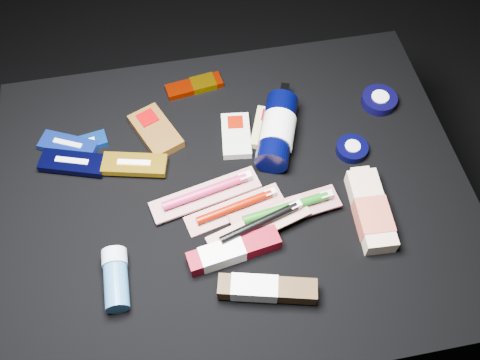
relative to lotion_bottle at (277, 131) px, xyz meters
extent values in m
plane|color=black|center=(-0.12, -0.11, -0.44)|extent=(3.00, 3.00, 0.00)
cube|color=black|center=(-0.12, -0.11, -0.24)|extent=(0.98, 0.78, 0.40)
cube|color=#0E41B6|center=(-0.42, 0.07, -0.03)|extent=(0.11, 0.06, 0.01)
cube|color=beige|center=(-0.42, 0.07, -0.03)|extent=(0.05, 0.02, 0.01)
cube|color=#1333AF|center=(-0.45, 0.06, -0.03)|extent=(0.13, 0.10, 0.01)
cube|color=#B9B9B5|center=(-0.45, 0.06, -0.02)|extent=(0.06, 0.04, 0.02)
cube|color=black|center=(-0.44, 0.01, -0.02)|extent=(0.15, 0.09, 0.02)
cube|color=beige|center=(-0.44, 0.01, -0.02)|extent=(0.07, 0.03, 0.02)
cube|color=#C28F15|center=(-0.31, -0.02, -0.02)|extent=(0.14, 0.08, 0.02)
cube|color=white|center=(-0.31, -0.02, -0.02)|extent=(0.07, 0.03, 0.02)
cube|color=#523410|center=(-0.26, 0.07, -0.03)|extent=(0.12, 0.15, 0.02)
cube|color=#7B0003|center=(-0.27, 0.10, -0.02)|extent=(0.05, 0.05, 0.02)
cube|color=beige|center=(-0.09, 0.02, -0.03)|extent=(0.08, 0.12, 0.02)
cube|color=#6B0C00|center=(-0.08, 0.05, -0.03)|extent=(0.04, 0.04, 0.02)
cube|color=tan|center=(-0.02, 0.03, -0.03)|extent=(0.09, 0.12, 0.02)
cube|color=#6E000D|center=(0.00, 0.06, -0.03)|extent=(0.04, 0.04, 0.02)
cube|color=#8A1500|center=(-0.16, 0.19, -0.03)|extent=(0.14, 0.06, 0.01)
cube|color=#997002|center=(-0.13, 0.19, -0.03)|extent=(0.06, 0.05, 0.02)
cylinder|color=black|center=(0.00, 0.00, 0.00)|extent=(0.13, 0.19, 0.07)
cylinder|color=silver|center=(0.00, -0.01, 0.00)|extent=(0.10, 0.10, 0.07)
cylinder|color=black|center=(0.04, 0.09, 0.00)|extent=(0.03, 0.03, 0.02)
cube|color=black|center=(0.04, 0.11, -0.01)|extent=(0.03, 0.04, 0.02)
cylinder|color=black|center=(0.26, 0.06, -0.02)|extent=(0.08, 0.08, 0.02)
cylinder|color=white|center=(0.26, 0.06, -0.02)|extent=(0.04, 0.04, 0.02)
cylinder|color=black|center=(0.15, -0.06, -0.03)|extent=(0.07, 0.07, 0.02)
cylinder|color=beige|center=(0.15, -0.06, -0.03)|extent=(0.03, 0.03, 0.02)
cube|color=beige|center=(0.14, -0.22, -0.02)|extent=(0.07, 0.18, 0.04)
cube|color=#B54F3D|center=(0.14, -0.24, -0.02)|extent=(0.07, 0.08, 0.04)
cube|color=beige|center=(0.15, -0.13, -0.02)|extent=(0.04, 0.02, 0.03)
cylinder|color=#295E8D|center=(-0.37, -0.28, -0.01)|extent=(0.04, 0.09, 0.04)
cylinder|color=#A1B8C4|center=(-0.37, -0.23, -0.01)|extent=(0.05, 0.03, 0.05)
cube|color=beige|center=(-0.12, -0.16, -0.03)|extent=(0.21, 0.09, 0.01)
cylinder|color=#6D0D00|center=(-0.12, -0.16, -0.02)|extent=(0.16, 0.05, 0.02)
cube|color=silver|center=(-0.05, -0.14, -0.02)|extent=(0.03, 0.02, 0.01)
cube|color=beige|center=(-0.18, -0.11, -0.03)|extent=(0.23, 0.10, 0.01)
cylinder|color=#A31C4A|center=(-0.18, -0.11, -0.01)|extent=(0.18, 0.06, 0.02)
cube|color=white|center=(-0.09, -0.10, -0.01)|extent=(0.03, 0.02, 0.01)
cube|color=#A7A29C|center=(-0.02, -0.19, -0.02)|extent=(0.23, 0.08, 0.01)
cylinder|color=#115510|center=(-0.02, -0.19, -0.01)|extent=(0.18, 0.04, 0.02)
cube|color=beige|center=(0.06, -0.17, 0.00)|extent=(0.03, 0.02, 0.01)
cube|color=silver|center=(-0.08, -0.21, -0.01)|extent=(0.22, 0.11, 0.01)
cylinder|color=black|center=(-0.08, -0.21, 0.00)|extent=(0.16, 0.06, 0.02)
cube|color=silver|center=(-0.01, -0.19, 0.00)|extent=(0.03, 0.02, 0.01)
cube|color=maroon|center=(-0.14, -0.25, -0.02)|extent=(0.18, 0.07, 0.03)
cube|color=white|center=(-0.16, -0.25, -0.02)|extent=(0.09, 0.05, 0.04)
cube|color=#35220D|center=(-0.10, -0.34, -0.01)|extent=(0.18, 0.08, 0.03)
cube|color=silver|center=(-0.12, -0.33, -0.01)|extent=(0.09, 0.06, 0.04)
camera|label=1|loc=(-0.21, -0.67, 0.92)|focal=40.00mm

